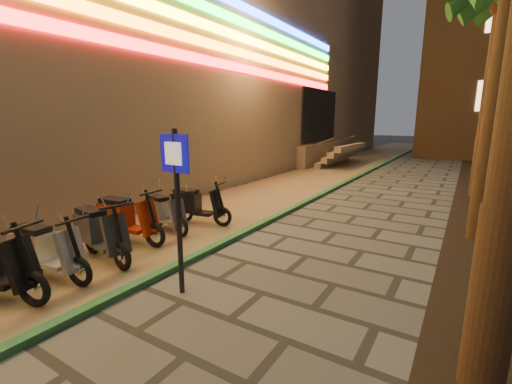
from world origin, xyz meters
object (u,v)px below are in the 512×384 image
Objects in this scene: scooter_6 at (44,250)px; scooter_8 at (125,218)px; scooter_7 at (99,232)px; pedestrian_sign at (177,190)px; scooter_9 at (164,212)px; scooter_10 at (195,205)px.

scooter_8 is (-0.37, 1.84, 0.03)m from scooter_6.
scooter_7 is at bearing -72.56° from scooter_8.
scooter_9 is at bearing 143.66° from pedestrian_sign.
scooter_9 is at bearing 106.38° from scooter_7.
pedestrian_sign is at bearing -27.80° from scooter_9.
scooter_10 is (-2.21, 2.80, -1.10)m from pedestrian_sign.
scooter_10 is at bearing 130.93° from pedestrian_sign.
scooter_6 is 3.63m from scooter_10.
scooter_7 is at bearing -102.05° from scooter_10.
scooter_7 reaches higher than scooter_10.
scooter_6 is 0.94× the size of scooter_7.
scooter_7 is at bearing 80.91° from scooter_6.
scooter_8 reaches higher than scooter_6.
scooter_9 is at bearing 77.60° from scooter_8.
scooter_7 is 1.08× the size of scooter_10.
pedestrian_sign is 3.74m from scooter_10.
scooter_10 is (0.38, 1.79, -0.04)m from scooter_8.
pedestrian_sign reaches higher than scooter_6.
pedestrian_sign is 3.38m from scooter_9.
pedestrian_sign is 1.52× the size of scooter_6.
pedestrian_sign is 2.47m from scooter_7.
scooter_9 is 0.84m from scooter_10.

